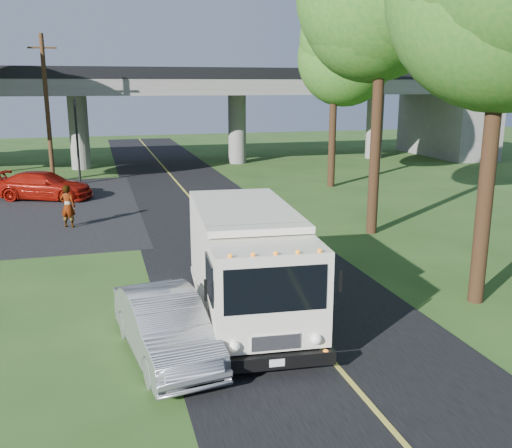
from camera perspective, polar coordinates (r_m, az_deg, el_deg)
name	(u,v)px	position (r m, az deg, el deg)	size (l,w,h in m)	color
ground	(311,337)	(14.61, 5.53, -11.22)	(120.00, 120.00, 0.00)	#294A1A
road	(224,237)	(23.65, -3.21, -1.29)	(7.00, 90.00, 0.02)	black
lane_line	(224,236)	(23.65, -3.21, -1.24)	(0.12, 90.00, 0.01)	gold
overpass	(160,106)	(44.61, -9.58, 11.57)	(54.00, 10.00, 7.30)	slate
traffic_signal	(77,132)	(38.44, -17.50, 8.77)	(0.18, 0.22, 5.20)	black
utility_pole	(47,111)	(36.44, -20.13, 10.53)	(1.60, 0.26, 9.00)	#472D19
tree_right_far	(340,46)	(35.16, 8.35, 17.16)	(5.77, 5.67, 10.99)	#382314
step_van	(248,261)	(15.18, -0.83, -3.69)	(3.16, 7.21, 2.95)	silver
red_sedan	(44,186)	(33.35, -20.42, 3.62)	(2.12, 5.23, 1.52)	#931209
silver_sedan	(166,326)	(13.51, -9.03, -10.03)	(1.57, 4.51, 1.49)	gray
pedestrian	(68,206)	(26.32, -18.30, 1.69)	(0.70, 0.46, 1.91)	gray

